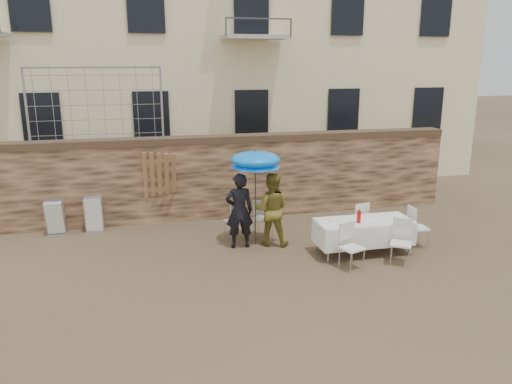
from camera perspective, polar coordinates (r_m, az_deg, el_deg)
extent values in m
plane|color=brown|center=(9.23, 0.72, -12.04)|extent=(80.00, 80.00, 0.00)
cube|color=brown|center=(13.50, -4.37, 1.64)|extent=(13.00, 0.50, 2.20)
imported|color=black|center=(11.30, -1.92, -2.15)|extent=(0.65, 0.43, 1.74)
imported|color=#A38F31|center=(11.47, 1.76, -1.99)|extent=(1.00, 0.90, 1.70)
cylinder|color=#3F3F44|center=(11.46, -0.06, -1.63)|extent=(0.03, 0.03, 1.85)
cone|color=#0A79F6|center=(11.21, -0.06, 3.44)|extent=(1.16, 1.16, 0.22)
cube|color=white|center=(11.22, 12.25, -3.27)|extent=(2.10, 0.85, 0.05)
cylinder|color=silver|center=(10.69, 8.29, -6.17)|extent=(0.04, 0.04, 0.74)
cylinder|color=silver|center=(11.49, 17.19, -5.18)|extent=(0.04, 0.04, 0.74)
cylinder|color=silver|center=(11.29, 7.02, -4.97)|extent=(0.04, 0.04, 0.74)
cylinder|color=silver|center=(12.05, 15.56, -4.12)|extent=(0.04, 0.04, 0.74)
cylinder|color=red|center=(10.96, 11.68, -2.82)|extent=(0.09, 0.09, 0.26)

